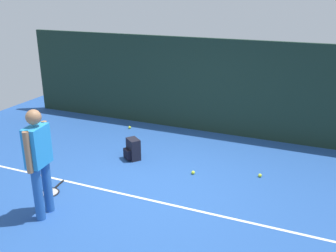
# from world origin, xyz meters

# --- Properties ---
(ground_plane) EXTENTS (12.00, 12.00, 0.00)m
(ground_plane) POSITION_xyz_m (0.00, 0.00, 0.00)
(ground_plane) COLOR #234C93
(back_fence) EXTENTS (10.00, 0.10, 2.24)m
(back_fence) POSITION_xyz_m (0.00, 3.00, 1.12)
(back_fence) COLOR #192D23
(back_fence) RESTS_ON ground
(court_line) EXTENTS (9.00, 0.05, 0.00)m
(court_line) POSITION_xyz_m (0.00, -0.49, 0.00)
(court_line) COLOR white
(court_line) RESTS_ON ground
(tennis_player) EXTENTS (0.27, 0.53, 1.70)m
(tennis_player) POSITION_xyz_m (-1.25, -1.50, 0.97)
(tennis_player) COLOR #2659A5
(tennis_player) RESTS_ON ground
(tennis_racket) EXTENTS (0.36, 0.63, 0.03)m
(tennis_racket) POSITION_xyz_m (-1.63, -0.92, 0.01)
(tennis_racket) COLOR black
(tennis_racket) RESTS_ON ground
(backpack) EXTENTS (0.38, 0.38, 0.44)m
(backpack) POSITION_xyz_m (-0.96, 0.83, 0.21)
(backpack) COLOR black
(backpack) RESTS_ON ground
(tennis_ball_near_player) EXTENTS (0.07, 0.07, 0.07)m
(tennis_ball_near_player) POSITION_xyz_m (0.40, 0.67, 0.03)
(tennis_ball_near_player) COLOR #CCE033
(tennis_ball_near_player) RESTS_ON ground
(tennis_ball_by_fence) EXTENTS (0.07, 0.07, 0.07)m
(tennis_ball_by_fence) POSITION_xyz_m (-1.88, 2.39, 0.03)
(tennis_ball_by_fence) COLOR #CCE033
(tennis_ball_by_fence) RESTS_ON ground
(tennis_ball_mid_court) EXTENTS (0.07, 0.07, 0.07)m
(tennis_ball_mid_court) POSITION_xyz_m (1.58, 1.04, 0.03)
(tennis_ball_mid_court) COLOR #CCE033
(tennis_ball_mid_court) RESTS_ON ground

